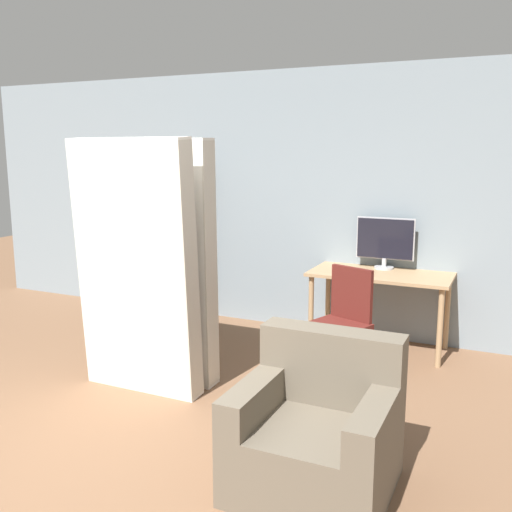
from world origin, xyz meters
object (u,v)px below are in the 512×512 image
(office_chair, at_px, (340,335))
(mattress_near, at_px, (137,269))
(bookshelf, at_px, (171,240))
(armchair, at_px, (318,431))
(mattress_far, at_px, (159,262))
(monitor, at_px, (385,241))

(office_chair, xyz_separation_m, mattress_near, (-1.36, -0.91, 0.62))
(bookshelf, relative_size, armchair, 2.05)
(mattress_far, bearing_deg, monitor, 48.71)
(monitor, distance_m, mattress_far, 2.24)
(monitor, bearing_deg, office_chair, -96.20)
(mattress_near, bearing_deg, office_chair, 33.89)
(monitor, distance_m, mattress_near, 2.47)
(armchair, bearing_deg, bookshelf, 135.67)
(office_chair, distance_m, armchair, 1.59)
(bookshelf, relative_size, mattress_near, 0.88)
(armchair, bearing_deg, mattress_far, 151.03)
(monitor, height_order, office_chair, monitor)
(monitor, bearing_deg, mattress_far, -131.29)
(office_chair, bearing_deg, mattress_near, -146.11)
(monitor, distance_m, bookshelf, 2.47)
(monitor, xyz_separation_m, office_chair, (-0.12, -1.06, -0.65))
(office_chair, bearing_deg, armchair, -77.96)
(monitor, xyz_separation_m, bookshelf, (-2.47, 0.00, -0.15))
(monitor, bearing_deg, armchair, -85.28)
(mattress_far, relative_size, armchair, 2.33)
(office_chair, bearing_deg, monitor, 83.80)
(mattress_near, xyz_separation_m, armchair, (1.69, -0.64, -0.67))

